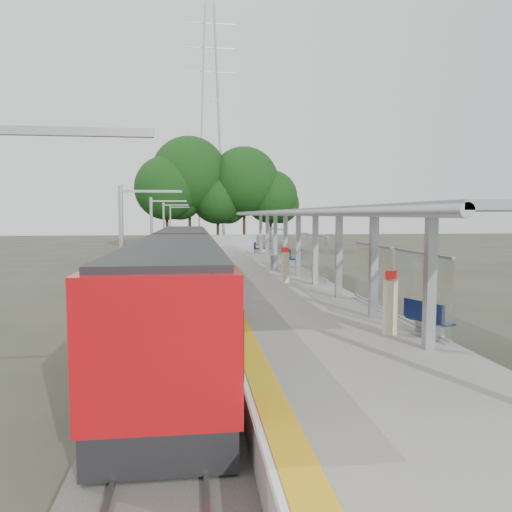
{
  "coord_description": "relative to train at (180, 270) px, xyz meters",
  "views": [
    {
      "loc": [
        -3.94,
        -9.87,
        4.43
      ],
      "look_at": [
        -0.74,
        15.55,
        2.3
      ],
      "focal_mm": 35.0,
      "sensor_mm": 36.0,
      "label": 1
    }
  ],
  "objects": [
    {
      "name": "pylon",
      "position": [
        3.5,
        61.5,
        16.95
      ],
      "size": [
        8.0,
        4.0,
        38.0
      ],
      "primitive_type": null,
      "color": "#9EA0A5",
      "rests_on": "ground"
    },
    {
      "name": "ground",
      "position": [
        4.5,
        -11.5,
        -2.05
      ],
      "size": [
        200.0,
        200.0,
        0.0
      ],
      "primitive_type": "plane",
      "color": "#474438",
      "rests_on": "ground"
    },
    {
      "name": "bench_mid",
      "position": [
        6.8,
        11.22,
        -0.43
      ],
      "size": [
        0.77,
        1.78,
        1.18
      ],
      "rotation": [
        0.0,
        0.0,
        0.15
      ],
      "color": "#101B52",
      "rests_on": "platform"
    },
    {
      "name": "train",
      "position": [
        0.0,
        0.0,
        0.0
      ],
      "size": [
        2.74,
        27.6,
        3.62
      ],
      "color": "black",
      "rests_on": "ground"
    },
    {
      "name": "info_pillar_near",
      "position": [
        6.15,
        -7.84,
        -0.26
      ],
      "size": [
        0.41,
        0.41,
        1.84
      ],
      "rotation": [
        0.0,
        0.0,
        0.28
      ],
      "color": "beige",
      "rests_on": "platform"
    },
    {
      "name": "canopy",
      "position": [
        6.11,
        4.68,
        2.15
      ],
      "size": [
        3.27,
        38.0,
        3.66
      ],
      "color": "#9EA0A5",
      "rests_on": "platform"
    },
    {
      "name": "trackbed",
      "position": [
        -0.0,
        8.5,
        -1.93
      ],
      "size": [
        3.0,
        70.0,
        0.24
      ],
      "primitive_type": "cube",
      "color": "#59544C",
      "rests_on": "ground"
    },
    {
      "name": "bench_near",
      "position": [
        7.11,
        -8.16,
        -0.53
      ],
      "size": [
        0.97,
        1.5,
        0.98
      ],
      "rotation": [
        0.0,
        0.0,
        0.39
      ],
      "color": "#101B52",
      "rests_on": "platform"
    },
    {
      "name": "catenary_masts",
      "position": [
        -1.72,
        7.5,
        0.86
      ],
      "size": [
        2.08,
        48.16,
        5.4
      ],
      "color": "#9EA0A5",
      "rests_on": "ground"
    },
    {
      "name": "info_pillar_far",
      "position": [
        5.17,
        3.34,
        -0.28
      ],
      "size": [
        0.4,
        0.4,
        1.78
      ],
      "rotation": [
        0.0,
        0.0,
        -0.28
      ],
      "color": "beige",
      "rests_on": "platform"
    },
    {
      "name": "tactile_strip",
      "position": [
        1.95,
        8.5,
        -1.04
      ],
      "size": [
        0.6,
        50.0,
        0.02
      ],
      "primitive_type": "cube",
      "color": "yellow",
      "rests_on": "platform"
    },
    {
      "name": "bench_far",
      "position": [
        6.1,
        22.55,
        -0.54
      ],
      "size": [
        0.77,
        1.48,
        0.97
      ],
      "rotation": [
        0.0,
        0.0,
        -0.24
      ],
      "color": "#101B52",
      "rests_on": "platform"
    },
    {
      "name": "tree_cluster",
      "position": [
        3.0,
        41.1,
        6.13
      ],
      "size": [
        20.16,
        10.17,
        14.08
      ],
      "color": "#382316",
      "rests_on": "ground"
    },
    {
      "name": "end_fence",
      "position": [
        4.5,
        33.45,
        -0.45
      ],
      "size": [
        6.0,
        0.1,
        1.2
      ],
      "primitive_type": "cube",
      "color": "#9EA0A5",
      "rests_on": "platform"
    },
    {
      "name": "litter_bin",
      "position": [
        5.46,
        8.61,
        -0.59
      ],
      "size": [
        0.51,
        0.51,
        0.92
      ],
      "primitive_type": "cylinder",
      "rotation": [
        0.0,
        0.0,
        -0.14
      ],
      "color": "#9EA0A5",
      "rests_on": "platform"
    },
    {
      "name": "platform",
      "position": [
        4.5,
        8.5,
        -1.55
      ],
      "size": [
        6.0,
        50.0,
        1.0
      ],
      "primitive_type": "cube",
      "color": "gray",
      "rests_on": "ground"
    }
  ]
}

